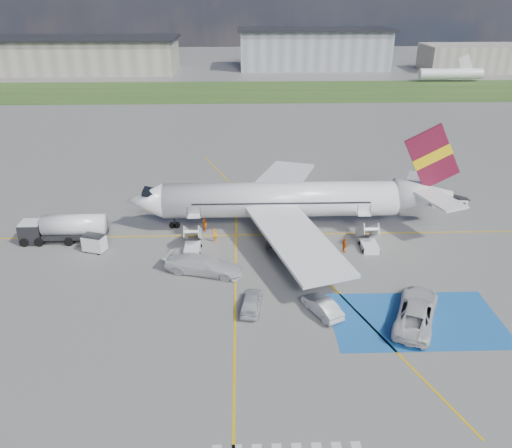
# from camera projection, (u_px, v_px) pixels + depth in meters

# --- Properties ---
(ground) EXTENTS (400.00, 400.00, 0.00)m
(ground) POSITION_uv_depth(u_px,v_px,m) (291.00, 295.00, 44.68)
(ground) COLOR #60605E
(ground) RESTS_ON ground
(grass_strip) EXTENTS (400.00, 30.00, 0.01)m
(grass_strip) POSITION_uv_depth(u_px,v_px,m) (257.00, 91.00, 130.29)
(grass_strip) COLOR #2D4C1E
(grass_strip) RESTS_ON ground
(taxiway_line_main) EXTENTS (120.00, 0.20, 0.01)m
(taxiway_line_main) POSITION_uv_depth(u_px,v_px,m) (281.00, 235.00, 55.49)
(taxiway_line_main) COLOR gold
(taxiway_line_main) RESTS_ON ground
(taxiway_line_cross) EXTENTS (0.20, 60.00, 0.01)m
(taxiway_line_cross) POSITION_uv_depth(u_px,v_px,m) (234.00, 375.00, 35.53)
(taxiway_line_cross) COLOR gold
(taxiway_line_cross) RESTS_ON ground
(taxiway_line_diag) EXTENTS (20.71, 56.45, 0.01)m
(taxiway_line_diag) POSITION_uv_depth(u_px,v_px,m) (281.00, 235.00, 55.49)
(taxiway_line_diag) COLOR gold
(taxiway_line_diag) RESTS_ON ground
(staging_box) EXTENTS (14.00, 8.00, 0.01)m
(staging_box) POSITION_uv_depth(u_px,v_px,m) (416.00, 320.00, 41.35)
(staging_box) COLOR #1B58A4
(staging_box) RESTS_ON ground
(terminal_west) EXTENTS (60.00, 22.00, 10.00)m
(terminal_west) POSITION_uv_depth(u_px,v_px,m) (80.00, 55.00, 158.14)
(terminal_west) COLOR gray
(terminal_west) RESTS_ON ground
(terminal_centre) EXTENTS (48.00, 18.00, 12.00)m
(terminal_centre) POSITION_uv_depth(u_px,v_px,m) (313.00, 49.00, 164.30)
(terminal_centre) COLOR gray
(terminal_centre) RESTS_ON ground
(terminal_east) EXTENTS (40.00, 16.00, 8.00)m
(terminal_east) POSITION_uv_depth(u_px,v_px,m) (486.00, 58.00, 160.39)
(terminal_east) COLOR gray
(terminal_east) RESTS_ON ground
(airliner) EXTENTS (36.81, 32.95, 11.92)m
(airliner) POSITION_uv_depth(u_px,v_px,m) (294.00, 199.00, 55.87)
(airliner) COLOR white
(airliner) RESTS_ON ground
(airstairs_fwd) EXTENTS (1.90, 5.20, 3.60)m
(airstairs_fwd) POSITION_uv_depth(u_px,v_px,m) (193.00, 245.00, 51.99)
(airstairs_fwd) COLOR white
(airstairs_fwd) RESTS_ON ground
(airstairs_aft) EXTENTS (1.90, 5.20, 3.60)m
(airstairs_aft) POSITION_uv_depth(u_px,v_px,m) (369.00, 242.00, 52.50)
(airstairs_aft) COLOR white
(airstairs_aft) RESTS_ON ground
(fuel_tanker) EXTENTS (9.01, 2.60, 3.06)m
(fuel_tanker) POSITION_uv_depth(u_px,v_px,m) (65.00, 230.00, 53.56)
(fuel_tanker) COLOR black
(fuel_tanker) RESTS_ON ground
(gpu_cart) EXTENTS (2.56, 2.04, 1.86)m
(gpu_cart) POSITION_uv_depth(u_px,v_px,m) (95.00, 244.00, 51.69)
(gpu_cart) COLOR white
(gpu_cart) RESTS_ON ground
(belt_loader) EXTENTS (4.78, 1.83, 1.43)m
(belt_loader) POSITION_uv_depth(u_px,v_px,m) (449.00, 202.00, 63.04)
(belt_loader) COLOR white
(belt_loader) RESTS_ON ground
(car_silver_a) EXTENTS (2.32, 4.44, 1.44)m
(car_silver_a) POSITION_uv_depth(u_px,v_px,m) (251.00, 302.00, 42.47)
(car_silver_a) COLOR #B0B3B8
(car_silver_a) RESTS_ON ground
(car_silver_b) EXTENTS (3.30, 4.53, 1.42)m
(car_silver_b) POSITION_uv_depth(u_px,v_px,m) (322.00, 306.00, 41.86)
(car_silver_b) COLOR #A6A9AD
(car_silver_b) RESTS_ON ground
(van_white_a) EXTENTS (5.29, 6.97, 2.37)m
(van_white_a) POSITION_uv_depth(u_px,v_px,m) (417.00, 308.00, 40.82)
(van_white_a) COLOR silver
(van_white_a) RESTS_ON ground
(van_white_b) EXTENTS (6.21, 3.84, 2.27)m
(van_white_b) POSITION_uv_depth(u_px,v_px,m) (203.00, 263.00, 47.64)
(van_white_b) COLOR silver
(van_white_b) RESTS_ON ground
(crew_fwd) EXTENTS (0.64, 0.67, 1.55)m
(crew_fwd) POSITION_uv_depth(u_px,v_px,m) (215.00, 235.00, 53.64)
(crew_fwd) COLOR orange
(crew_fwd) RESTS_ON ground
(crew_nose) EXTENTS (0.76, 0.88, 1.54)m
(crew_nose) POSITION_uv_depth(u_px,v_px,m) (204.00, 225.00, 55.89)
(crew_nose) COLOR #E25D0B
(crew_nose) RESTS_ON ground
(crew_aft) EXTENTS (0.59, 1.03, 1.65)m
(crew_aft) POSITION_uv_depth(u_px,v_px,m) (344.00, 245.00, 51.49)
(crew_aft) COLOR #DE5E0B
(crew_aft) RESTS_ON ground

